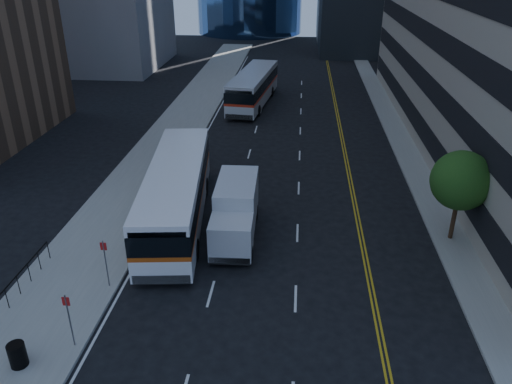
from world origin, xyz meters
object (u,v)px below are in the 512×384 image
at_px(street_tree, 461,181).
at_px(bus_rear, 253,87).
at_px(bus_front, 177,192).
at_px(trash_can, 18,355).
at_px(box_truck, 236,211).

relative_size(street_tree, bus_rear, 0.38).
height_order(bus_front, bus_rear, bus_front).
bearing_deg(bus_front, trash_can, -112.65).
bearing_deg(bus_rear, trash_can, -91.85).
height_order(street_tree, bus_front, street_tree).
height_order(street_tree, trash_can, street_tree).
height_order(bus_front, trash_can, bus_front).
bearing_deg(box_truck, bus_rear, 91.73).
relative_size(street_tree, bus_front, 0.37).
distance_m(box_truck, trash_can, 12.76).
xyz_separation_m(street_tree, bus_rear, (-13.49, 26.10, -1.80)).
distance_m(bus_front, box_truck, 3.92).
xyz_separation_m(street_tree, trash_can, (-19.06, -11.23, -2.99)).
bearing_deg(box_truck, trash_can, -125.45).
relative_size(bus_front, bus_rear, 1.04).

